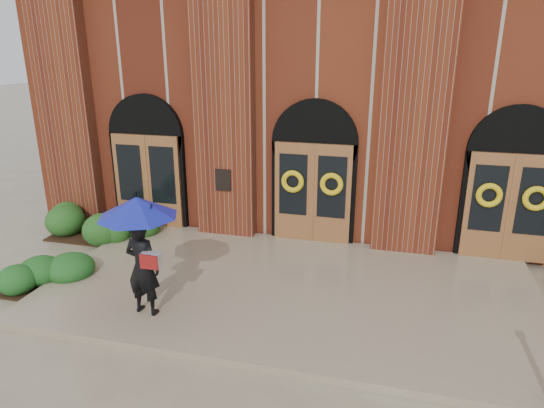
% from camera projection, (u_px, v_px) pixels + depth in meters
% --- Properties ---
extents(ground, '(90.00, 90.00, 0.00)m').
position_uv_depth(ground, '(288.00, 296.00, 9.95)').
color(ground, gray).
rests_on(ground, ground).
extents(landing, '(10.00, 5.30, 0.15)m').
position_uv_depth(landing, '(289.00, 289.00, 10.06)').
color(landing, gray).
rests_on(landing, ground).
extents(church_building, '(16.20, 12.53, 7.00)m').
position_uv_depth(church_building, '(344.00, 86.00, 16.90)').
color(church_building, maroon).
rests_on(church_building, ground).
extents(man_with_umbrella, '(1.56, 1.56, 2.26)m').
position_uv_depth(man_with_umbrella, '(140.00, 233.00, 8.59)').
color(man_with_umbrella, black).
rests_on(man_with_umbrella, landing).
extents(hedge_wall_left, '(3.03, 1.21, 0.78)m').
position_uv_depth(hedge_wall_left, '(112.00, 224.00, 12.82)').
color(hedge_wall_left, '#21501A').
rests_on(hedge_wall_left, ground).
extents(hedge_front_left, '(1.61, 1.38, 0.57)m').
position_uv_depth(hedge_front_left, '(47.00, 272.00, 10.35)').
color(hedge_front_left, '#1C501B').
rests_on(hedge_front_left, ground).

